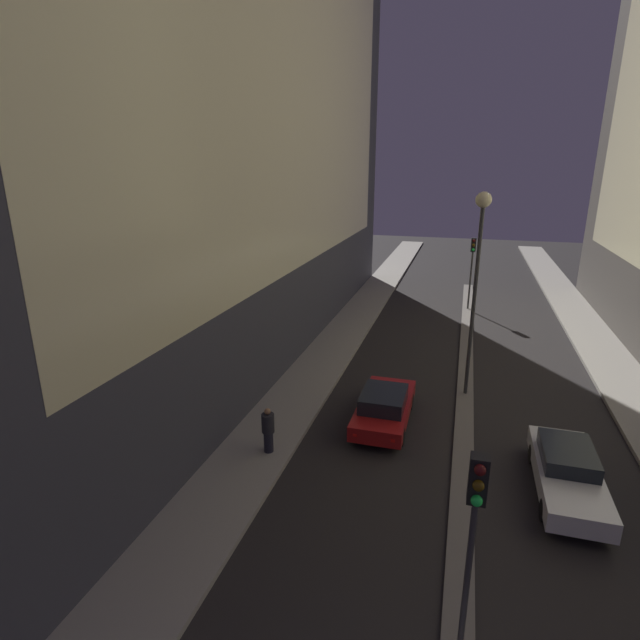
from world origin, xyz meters
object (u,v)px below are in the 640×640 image
traffic_light_near (474,522)px  car_left_lane (384,406)px  traffic_light_mid (472,258)px  car_right_lane (567,472)px  pedestrian_on_left_sidewalk (268,429)px  street_lamp (479,250)px

traffic_light_near → car_left_lane: (-2.99, 9.49, -2.90)m
traffic_light_mid → car_right_lane: 20.29m
traffic_light_mid → car_left_lane: 17.72m
car_left_lane → pedestrian_on_left_sidewalk: bearing=-136.2°
traffic_light_near → pedestrian_on_left_sidewalk: bearing=136.0°
traffic_light_near → pedestrian_on_left_sidewalk: traffic_light_near is taller
traffic_light_near → traffic_light_mid: bearing=90.0°
traffic_light_mid → street_lamp: 14.02m
street_lamp → car_left_lane: street_lamp is taller
street_lamp → car_right_lane: street_lamp is taller
car_left_lane → pedestrian_on_left_sidewalk: (-3.43, -3.29, 0.27)m
traffic_light_near → street_lamp: street_lamp is taller
traffic_light_near → car_right_lane: traffic_light_near is taller
traffic_light_near → car_left_lane: 10.37m
traffic_light_near → traffic_light_mid: 26.72m
car_left_lane → car_right_lane: 6.54m
traffic_light_near → car_right_lane: 8.03m
street_lamp → car_left_lane: size_ratio=1.84×
traffic_light_near → street_lamp: bearing=90.0°
traffic_light_mid → street_lamp: (0.00, -13.76, 2.71)m
car_left_lane → pedestrian_on_left_sidewalk: 4.76m
pedestrian_on_left_sidewalk → traffic_light_mid: bearing=72.6°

